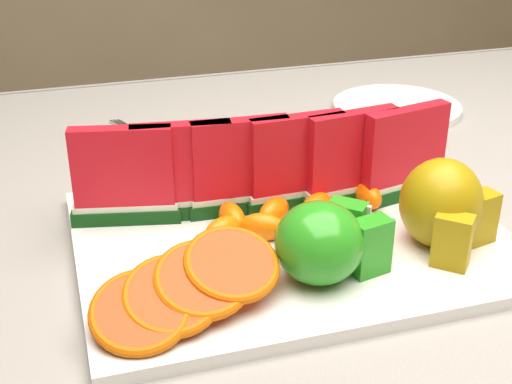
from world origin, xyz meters
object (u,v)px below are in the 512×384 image
pear_cluster (444,206)px  fork (130,147)px  side_plate (397,107)px  platter (292,240)px  apple_cluster (326,242)px

pear_cluster → fork: 0.41m
pear_cluster → fork: pear_cluster is taller
pear_cluster → side_plate: bearing=68.9°
platter → apple_cluster: bearing=-86.9°
apple_cluster → pear_cluster: pear_cluster is taller
platter → apple_cluster: apple_cluster is taller
apple_cluster → pear_cluster: (0.12, 0.02, 0.01)m
side_plate → fork: size_ratio=1.20×
fork → apple_cluster: bearing=-71.1°
apple_cluster → side_plate: size_ratio=0.49×
platter → apple_cluster: (0.00, -0.07, 0.04)m
pear_cluster → apple_cluster: bearing=-171.0°
side_plate → fork: side_plate is taller
apple_cluster → side_plate: apple_cluster is taller
pear_cluster → side_plate: 0.39m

